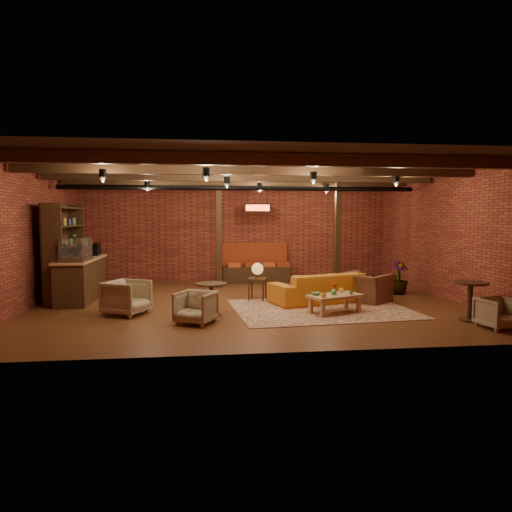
{
  "coord_description": "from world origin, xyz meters",
  "views": [
    {
      "loc": [
        -1.09,
        -10.77,
        2.1
      ],
      "look_at": [
        0.21,
        0.2,
        1.13
      ],
      "focal_mm": 32.0,
      "sensor_mm": 36.0,
      "label": 1
    }
  ],
  "objects": [
    {
      "name": "wall_left",
      "position": [
        -5.0,
        0.0,
        1.6
      ],
      "size": [
        0.02,
        8.0,
        3.2
      ],
      "primitive_type": "cube",
      "color": "maroon",
      "rests_on": "ground"
    },
    {
      "name": "floor",
      "position": [
        0.0,
        0.0,
        0.0
      ],
      "size": [
        10.0,
        10.0,
        0.0
      ],
      "primitive_type": "plane",
      "color": "#3B200E",
      "rests_on": "ground"
    },
    {
      "name": "plant_tall",
      "position": [
        4.16,
        0.87,
        1.34
      ],
      "size": [
        1.83,
        1.83,
        2.68
      ],
      "primitive_type": "imported",
      "rotation": [
        0.0,
        0.0,
        0.25
      ],
      "color": "#4C7F4C",
      "rests_on": "floor"
    },
    {
      "name": "ceiling_spotlights",
      "position": [
        0.0,
        0.0,
        2.86
      ],
      "size": [
        6.4,
        4.4,
        0.28
      ],
      "primitive_type": null,
      "color": "black",
      "rests_on": "ceiling"
    },
    {
      "name": "wall_back",
      "position": [
        0.0,
        4.0,
        1.6
      ],
      "size": [
        10.0,
        0.02,
        3.2
      ],
      "primitive_type": "cube",
      "color": "maroon",
      "rests_on": "ground"
    },
    {
      "name": "service_sign",
      "position": [
        0.6,
        3.1,
        2.35
      ],
      "size": [
        0.86,
        0.06,
        0.3
      ],
      "primitive_type": "cube",
      "color": "#FF3919",
      "rests_on": "ceiling"
    },
    {
      "name": "round_table_left",
      "position": [
        -0.91,
        -1.24,
        0.47
      ],
      "size": [
        0.66,
        0.66,
        0.69
      ],
      "color": "black",
      "rests_on": "floor"
    },
    {
      "name": "wall_right",
      "position": [
        5.0,
        0.0,
        1.6
      ],
      "size": [
        0.02,
        8.0,
        3.2
      ],
      "primitive_type": "cube",
      "color": "maroon",
      "rests_on": "ground"
    },
    {
      "name": "ceiling_pipe",
      "position": [
        0.0,
        1.6,
        2.85
      ],
      "size": [
        9.6,
        0.12,
        0.12
      ],
      "primitive_type": "cylinder",
      "rotation": [
        0.0,
        1.57,
        0.0
      ],
      "color": "black",
      "rests_on": "ceiling"
    },
    {
      "name": "side_table_lamp",
      "position": [
        0.28,
        0.46,
        0.71
      ],
      "size": [
        0.56,
        0.56,
        0.93
      ],
      "rotation": [
        0.0,
        0.0,
        -0.32
      ],
      "color": "black",
      "rests_on": "floor"
    },
    {
      "name": "side_table_book",
      "position": [
        3.26,
        0.89,
        0.43
      ],
      "size": [
        0.5,
        0.5,
        0.48
      ],
      "rotation": [
        0.0,
        0.0,
        -0.24
      ],
      "color": "black",
      "rests_on": "floor"
    },
    {
      "name": "post_left",
      "position": [
        -0.6,
        2.6,
        1.6
      ],
      "size": [
        0.16,
        0.16,
        3.2
      ],
      "primitive_type": "cube",
      "color": "black",
      "rests_on": "ground"
    },
    {
      "name": "round_table_right",
      "position": [
        4.23,
        -2.33,
        0.53
      ],
      "size": [
        0.67,
        0.67,
        0.79
      ],
      "color": "black",
      "rests_on": "floor"
    },
    {
      "name": "ceiling_beams",
      "position": [
        0.0,
        0.0,
        3.08
      ],
      "size": [
        9.8,
        6.4,
        0.22
      ],
      "primitive_type": null,
      "color": "black",
      "rests_on": "ceiling"
    },
    {
      "name": "wall_front",
      "position": [
        0.0,
        -4.0,
        1.6
      ],
      "size": [
        10.0,
        0.02,
        3.2
      ],
      "primitive_type": "cube",
      "color": "maroon",
      "rests_on": "ground"
    },
    {
      "name": "ceiling",
      "position": [
        0.0,
        0.0,
        3.2
      ],
      "size": [
        10.0,
        8.0,
        0.02
      ],
      "primitive_type": "cube",
      "color": "black",
      "rests_on": "wall_back"
    },
    {
      "name": "armchair_b",
      "position": [
        -1.23,
        -1.91,
        0.35
      ],
      "size": [
        0.9,
        0.88,
        0.7
      ],
      "primitive_type": "imported",
      "rotation": [
        0.0,
        0.0,
        -0.47
      ],
      "color": "#B5AD8C",
      "rests_on": "floor"
    },
    {
      "name": "plant_counter",
      "position": [
        -4.0,
        1.2,
        1.22
      ],
      "size": [
        0.35,
        0.39,
        0.3
      ],
      "primitive_type": "imported",
      "color": "#337F33",
      "rests_on": "service_counter"
    },
    {
      "name": "armchair_far",
      "position": [
        4.4,
        -2.96,
        0.32
      ],
      "size": [
        0.71,
        0.68,
        0.64
      ],
      "primitive_type": "imported",
      "rotation": [
        0.0,
        0.0,
        0.17
      ],
      "color": "#B5AD8C",
      "rests_on": "floor"
    },
    {
      "name": "shelving_hutch",
      "position": [
        -4.5,
        1.1,
        1.2
      ],
      "size": [
        0.52,
        2.0,
        2.4
      ],
      "primitive_type": null,
      "color": "black",
      "rests_on": "ground"
    },
    {
      "name": "post_right",
      "position": [
        2.8,
        2.0,
        1.6
      ],
      "size": [
        0.16,
        0.16,
        3.2
      ],
      "primitive_type": "cube",
      "color": "black",
      "rests_on": "ground"
    },
    {
      "name": "service_counter",
      "position": [
        -4.1,
        1.0,
        0.8
      ],
      "size": [
        0.8,
        2.5,
        1.6
      ],
      "primitive_type": null,
      "color": "black",
      "rests_on": "ground"
    },
    {
      "name": "sofa",
      "position": [
        1.79,
        -0.04,
        0.36
      ],
      "size": [
        2.67,
        1.66,
        0.73
      ],
      "primitive_type": "imported",
      "rotation": [
        0.0,
        0.0,
        3.44
      ],
      "color": "#B96819",
      "rests_on": "floor"
    },
    {
      "name": "banquette",
      "position": [
        0.6,
        3.55,
        0.5
      ],
      "size": [
        2.1,
        0.7,
        1.0
      ],
      "primitive_type": null,
      "color": "maroon",
      "rests_on": "ground"
    },
    {
      "name": "armchair_right",
      "position": [
        2.87,
        -0.1,
        0.47
      ],
      "size": [
        1.22,
        1.28,
        0.94
      ],
      "primitive_type": "imported",
      "rotation": [
        0.0,
        0.0,
        2.25
      ],
      "color": "brown",
      "rests_on": "floor"
    },
    {
      "name": "rug",
      "position": [
        1.57,
        -0.86,
        0.01
      ],
      "size": [
        4.11,
        3.28,
        0.01
      ],
      "primitive_type": "cube",
      "rotation": [
        0.0,
        0.0,
        0.08
      ],
      "color": "maroon",
      "rests_on": "floor"
    },
    {
      "name": "coffee_table",
      "position": [
        1.74,
        -1.3,
        0.36
      ],
      "size": [
        1.31,
        0.99,
        0.65
      ],
      "rotation": [
        0.0,
        0.0,
        0.39
      ],
      "color": "#AB754F",
      "rests_on": "floor"
    },
    {
      "name": "armchair_a",
      "position": [
        -2.7,
        -0.94,
        0.41
      ],
      "size": [
        1.02,
        1.04,
        0.82
      ],
      "primitive_type": "imported",
      "rotation": [
        0.0,
        0.0,
        1.1
      ],
      "color": "#B5AD8C",
      "rests_on": "floor"
    }
  ]
}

